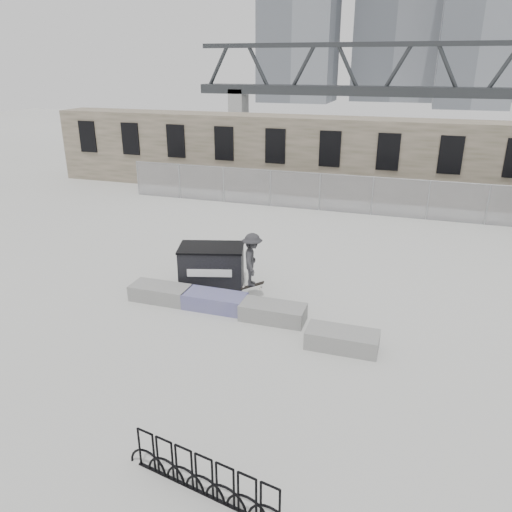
{
  "coord_description": "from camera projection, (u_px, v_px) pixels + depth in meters",
  "views": [
    {
      "loc": [
        4.82,
        -13.25,
        7.47
      ],
      "look_at": [
        -0.09,
        1.8,
        1.3
      ],
      "focal_mm": 35.0,
      "sensor_mm": 36.0,
      "label": 1
    }
  ],
  "objects": [
    {
      "name": "planter_center_left",
      "position": [
        215.0,
        300.0,
        16.11
      ],
      "size": [
        2.0,
        0.9,
        0.52
      ],
      "color": "navy",
      "rests_on": "ground"
    },
    {
      "name": "planter_offset",
      "position": [
        342.0,
        339.0,
        13.87
      ],
      "size": [
        2.0,
        0.9,
        0.52
      ],
      "color": "gray",
      "rests_on": "ground"
    },
    {
      "name": "bike_rack",
      "position": [
        204.0,
        477.0,
        9.06
      ],
      "size": [
        3.53,
        0.73,
        0.9
      ],
      "rotation": [
        0.0,
        0.0,
        -0.19
      ],
      "color": "black",
      "rests_on": "ground"
    },
    {
      "name": "dumpster",
      "position": [
        212.0,
        266.0,
        17.6
      ],
      "size": [
        2.54,
        1.94,
        1.48
      ],
      "rotation": [
        0.0,
        0.0,
        0.28
      ],
      "color": "black",
      "rests_on": "ground"
    },
    {
      "name": "planter_center_right",
      "position": [
        273.0,
        312.0,
        15.39
      ],
      "size": [
        2.0,
        0.9,
        0.52
      ],
      "color": "gray",
      "rests_on": "ground"
    },
    {
      "name": "stone_wall",
      "position": [
        333.0,
        157.0,
        29.41
      ],
      "size": [
        36.0,
        2.58,
        4.5
      ],
      "color": "#655C4A",
      "rests_on": "ground"
    },
    {
      "name": "truss_bridge",
      "position": [
        472.0,
        92.0,
        60.18
      ],
      "size": [
        70.0,
        3.0,
        9.8
      ],
      "color": "#2D3033",
      "rests_on": "ground"
    },
    {
      "name": "ground",
      "position": [
        241.0,
        314.0,
        15.85
      ],
      "size": [
        120.0,
        120.0,
        0.0
      ],
      "primitive_type": "plane",
      "color": "beige",
      "rests_on": "ground"
    },
    {
      "name": "skateboarder",
      "position": [
        252.0,
        260.0,
        15.95
      ],
      "size": [
        0.94,
        1.27,
        1.95
      ],
      "rotation": [
        0.0,
        0.0,
        1.85
      ],
      "color": "#2C2C2F",
      "rests_on": "ground"
    },
    {
      "name": "planter_far_left",
      "position": [
        161.0,
        292.0,
        16.69
      ],
      "size": [
        2.0,
        0.9,
        0.52
      ],
      "color": "gray",
      "rests_on": "ground"
    },
    {
      "name": "chainlink_fence",
      "position": [
        320.0,
        191.0,
        26.54
      ],
      "size": [
        22.06,
        0.06,
        2.02
      ],
      "color": "gray",
      "rests_on": "ground"
    }
  ]
}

